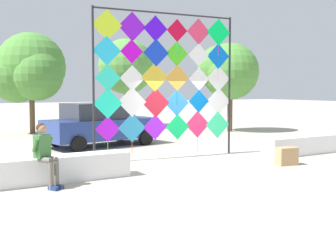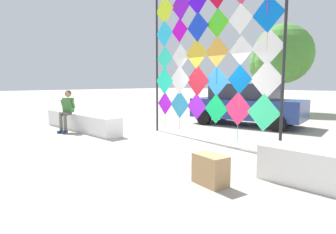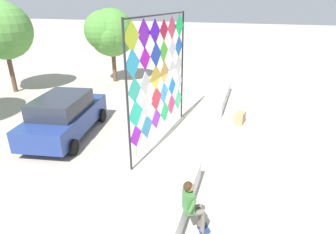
{
  "view_description": "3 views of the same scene",
  "coord_description": "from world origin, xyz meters",
  "px_view_note": "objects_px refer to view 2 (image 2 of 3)",
  "views": [
    {
      "loc": [
        -6.95,
        -10.5,
        2.23
      ],
      "look_at": [
        -0.51,
        0.64,
        1.37
      ],
      "focal_mm": 44.25,
      "sensor_mm": 36.0,
      "label": 1
    },
    {
      "loc": [
        5.07,
        -5.67,
        1.76
      ],
      "look_at": [
        -0.84,
        0.11,
        0.76
      ],
      "focal_mm": 30.92,
      "sensor_mm": 36.0,
      "label": 2
    },
    {
      "loc": [
        -9.7,
        -2.06,
        5.14
      ],
      "look_at": [
        -0.46,
        0.79,
        1.04
      ],
      "focal_mm": 29.72,
      "sensor_mm": 36.0,
      "label": 3
    }
  ],
  "objects_px": {
    "kite_display_rack": "(207,50)",
    "cardboard_box_large": "(210,170)",
    "parked_car": "(246,104)",
    "tree_palm_like": "(279,57)",
    "seated_vendor": "(67,108)"
  },
  "relations": [
    {
      "from": "kite_display_rack",
      "to": "tree_palm_like",
      "type": "relative_size",
      "value": 0.96
    },
    {
      "from": "kite_display_rack",
      "to": "cardboard_box_large",
      "type": "distance_m",
      "value": 4.49
    },
    {
      "from": "kite_display_rack",
      "to": "parked_car",
      "type": "relative_size",
      "value": 1.05
    },
    {
      "from": "parked_car",
      "to": "cardboard_box_large",
      "type": "distance_m",
      "value": 7.47
    },
    {
      "from": "cardboard_box_large",
      "to": "tree_palm_like",
      "type": "relative_size",
      "value": 0.12
    },
    {
      "from": "kite_display_rack",
      "to": "seated_vendor",
      "type": "height_order",
      "value": "kite_display_rack"
    },
    {
      "from": "tree_palm_like",
      "to": "cardboard_box_large",
      "type": "bearing_deg",
      "value": -69.49
    },
    {
      "from": "seated_vendor",
      "to": "cardboard_box_large",
      "type": "xyz_separation_m",
      "value": [
        6.86,
        -0.67,
        -0.6
      ]
    },
    {
      "from": "seated_vendor",
      "to": "kite_display_rack",
      "type": "bearing_deg",
      "value": 26.85
    },
    {
      "from": "kite_display_rack",
      "to": "seated_vendor",
      "type": "relative_size",
      "value": 3.31
    },
    {
      "from": "tree_palm_like",
      "to": "kite_display_rack",
      "type": "bearing_deg",
      "value": -76.57
    },
    {
      "from": "seated_vendor",
      "to": "tree_palm_like",
      "type": "xyz_separation_m",
      "value": [
        2.11,
        12.0,
        2.33
      ]
    },
    {
      "from": "parked_car",
      "to": "tree_palm_like",
      "type": "distance_m",
      "value": 6.59
    },
    {
      "from": "seated_vendor",
      "to": "cardboard_box_large",
      "type": "bearing_deg",
      "value": -5.6
    },
    {
      "from": "tree_palm_like",
      "to": "seated_vendor",
      "type": "bearing_deg",
      "value": -99.98
    }
  ]
}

